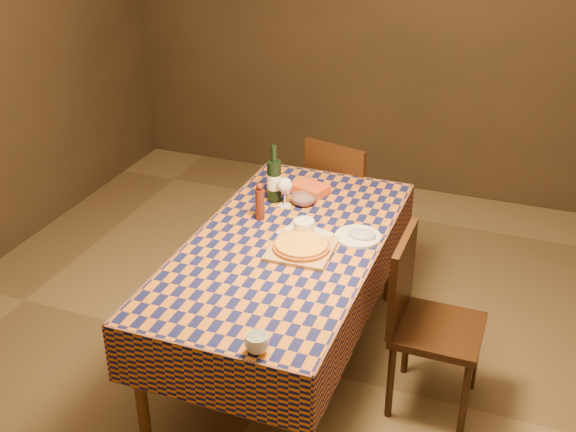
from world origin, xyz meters
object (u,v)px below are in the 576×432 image
at_px(chair_far, 343,198).
at_px(dining_table, 285,256).
at_px(pizza, 301,246).
at_px(bowl, 304,200).
at_px(chair_right, 423,314).
at_px(wine_bottle, 274,180).
at_px(white_plate, 358,237).
at_px(cutting_board, 301,250).

bearing_deg(chair_far, dining_table, -89.48).
bearing_deg(pizza, dining_table, 155.48).
xyz_separation_m(bowl, chair_right, (0.78, -0.46, -0.27)).
xyz_separation_m(pizza, bowl, (-0.17, 0.50, -0.01)).
xyz_separation_m(dining_table, wine_bottle, (-0.23, 0.44, 0.20)).
height_order(pizza, wine_bottle, wine_bottle).
relative_size(wine_bottle, white_plate, 1.40).
bearing_deg(pizza, bowl, 108.28).
relative_size(dining_table, cutting_board, 5.99).
bearing_deg(wine_bottle, cutting_board, -55.38).
height_order(chair_far, chair_right, same).
relative_size(bowl, wine_bottle, 0.44).
relative_size(dining_table, pizza, 5.13).
relative_size(white_plate, chair_far, 0.25).
relative_size(cutting_board, bowl, 2.09).
xyz_separation_m(cutting_board, chair_far, (-0.12, 1.13, -0.26)).
bearing_deg(bowl, chair_far, 85.65).
bearing_deg(cutting_board, bowl, 108.28).
bearing_deg(chair_far, chair_right, -56.03).
bearing_deg(chair_right, chair_far, 123.97).
relative_size(dining_table, chair_right, 1.98).
relative_size(chair_far, chair_right, 1.00).
bearing_deg(cutting_board, chair_right, 3.46).
xyz_separation_m(dining_table, white_plate, (0.33, 0.18, 0.08)).
xyz_separation_m(pizza, white_plate, (0.22, 0.23, -0.03)).
xyz_separation_m(wine_bottle, chair_right, (0.95, -0.45, -0.37)).
bearing_deg(chair_right, cutting_board, -176.54).
distance_m(dining_table, cutting_board, 0.15).
bearing_deg(white_plate, chair_far, 110.87).
bearing_deg(chair_far, bowl, -94.35).
relative_size(pizza, white_plate, 1.52).
relative_size(bowl, white_plate, 0.62).
bearing_deg(bowl, dining_table, -82.73).
height_order(cutting_board, white_plate, cutting_board).
xyz_separation_m(cutting_board, white_plate, (0.22, 0.23, -0.00)).
distance_m(dining_table, chair_right, 0.75).
height_order(dining_table, bowl, bowl).
height_order(bowl, chair_far, chair_far).
relative_size(wine_bottle, chair_right, 0.36).
bearing_deg(white_plate, pizza, -133.82).
distance_m(cutting_board, chair_right, 0.67).
relative_size(dining_table, chair_far, 1.98).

